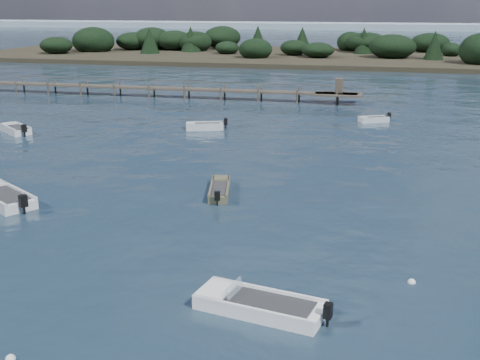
% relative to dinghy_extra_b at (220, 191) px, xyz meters
% --- Properties ---
extents(ground, '(400.00, 400.00, 0.00)m').
position_rel_dinghy_extra_b_xyz_m(ground, '(0.26, 45.59, -0.14)').
color(ground, '#152431').
rests_on(ground, ground).
extents(dinghy_extra_b, '(1.88, 4.39, 1.03)m').
position_rel_dinghy_extra_b_xyz_m(dinghy_extra_b, '(0.00, 0.00, 0.00)').
color(dinghy_extra_b, '#6F6B4A').
rests_on(dinghy_extra_b, ground).
extents(dinghy_mid_white_a, '(5.00, 2.57, 1.15)m').
position_rel_dinghy_extra_b_xyz_m(dinghy_mid_white_a, '(4.96, -12.96, 0.01)').
color(dinghy_mid_white_a, white).
rests_on(dinghy_mid_white_a, ground).
extents(dinghy_mid_grey, '(4.98, 4.11, 1.31)m').
position_rel_dinghy_extra_b_xyz_m(dinghy_mid_grey, '(-11.17, -4.29, 0.03)').
color(dinghy_mid_grey, silver).
rests_on(dinghy_mid_grey, ground).
extents(tender_far_grey_b, '(2.97, 2.15, 1.03)m').
position_rel_dinghy_extra_b_xyz_m(tender_far_grey_b, '(8.20, 23.79, 0.00)').
color(tender_far_grey_b, silver).
rests_on(tender_far_grey_b, ground).
extents(tender_far_grey, '(3.70, 3.26, 1.27)m').
position_rel_dinghy_extra_b_xyz_m(tender_far_grey, '(-21.02, 12.12, 0.04)').
color(tender_far_grey, silver).
rests_on(tender_far_grey, ground).
extents(tender_far_white, '(3.63, 2.16, 1.22)m').
position_rel_dinghy_extra_b_xyz_m(tender_far_white, '(-5.90, 17.03, 0.03)').
color(tender_far_white, silver).
rests_on(tender_far_white, ground).
extents(buoy_a, '(0.32, 0.32, 0.32)m').
position_rel_dinghy_extra_b_xyz_m(buoy_a, '(-1.94, -17.66, -0.14)').
color(buoy_a, silver).
rests_on(buoy_a, ground).
extents(buoy_b, '(0.32, 0.32, 0.32)m').
position_rel_dinghy_extra_b_xyz_m(buoy_b, '(10.33, -9.37, -0.14)').
color(buoy_b, silver).
rests_on(buoy_b, ground).
extents(jetty, '(64.50, 3.20, 3.40)m').
position_rel_dinghy_extra_b_xyz_m(jetty, '(-21.48, 33.58, 0.84)').
color(jetty, '#473F34').
rests_on(jetty, ground).
extents(far_headland, '(190.00, 40.00, 5.80)m').
position_rel_dinghy_extra_b_xyz_m(far_headland, '(25.26, 85.59, 1.82)').
color(far_headland, black).
rests_on(far_headland, ground).
extents(distant_haze, '(280.00, 20.00, 2.40)m').
position_rel_dinghy_extra_b_xyz_m(distant_haze, '(-89.74, 215.59, -0.14)').
color(distant_haze, '#879CA7').
rests_on(distant_haze, ground).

